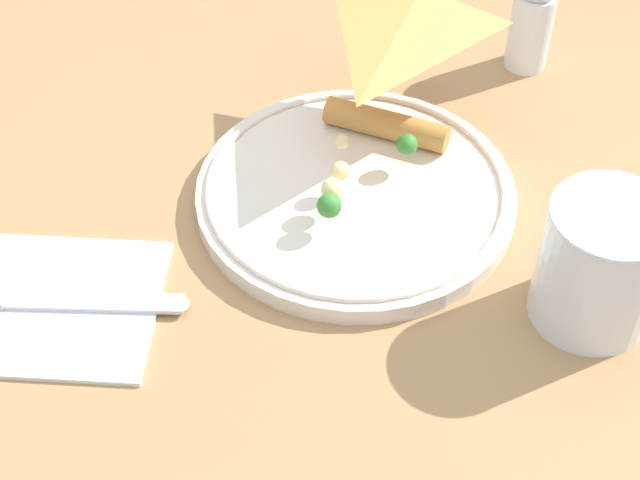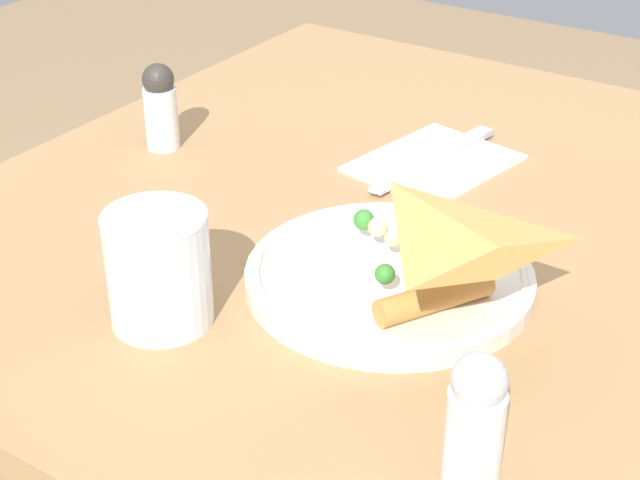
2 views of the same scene
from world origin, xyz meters
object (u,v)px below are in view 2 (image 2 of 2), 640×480
at_px(dining_table, 390,303).
at_px(napkin_folded, 434,163).
at_px(milk_glass, 159,273).
at_px(pepper_shaker, 160,106).
at_px(butter_knife, 440,156).
at_px(salt_shaker, 475,422).
at_px(plate_pizza, 390,272).

xyz_separation_m(dining_table, napkin_folded, (-0.12, -0.01, 0.12)).
bearing_deg(napkin_folded, dining_table, 7.24).
relative_size(milk_glass, pepper_shaker, 1.00).
distance_m(napkin_folded, butter_knife, 0.01).
distance_m(butter_knife, salt_shaker, 0.52).
bearing_deg(salt_shaker, dining_table, -143.01).
xyz_separation_m(dining_table, butter_knife, (-0.13, -0.01, 0.12)).
bearing_deg(milk_glass, pepper_shaker, -138.89).
relative_size(dining_table, pepper_shaker, 9.28).
height_order(dining_table, salt_shaker, salt_shaker).
relative_size(dining_table, napkin_folded, 4.81).
relative_size(napkin_folded, butter_knife, 0.90).
height_order(plate_pizza, milk_glass, milk_glass).
bearing_deg(pepper_shaker, dining_table, 92.52).
bearing_deg(milk_glass, plate_pizza, 138.52).
height_order(plate_pizza, pepper_shaker, pepper_shaker).
bearing_deg(dining_table, pepper_shaker, -87.48).
height_order(dining_table, plate_pizza, plate_pizza).
xyz_separation_m(dining_table, plate_pizza, (0.13, 0.07, 0.13)).
bearing_deg(napkin_folded, milk_glass, -7.24).
bearing_deg(milk_glass, butter_knife, 172.73).
bearing_deg(dining_table, salt_shaker, 36.99).
height_order(dining_table, milk_glass, milk_glass).
bearing_deg(pepper_shaker, plate_pizza, 72.48).
height_order(milk_glass, salt_shaker, salt_shaker).
relative_size(dining_table, milk_glass, 9.25).
height_order(salt_shaker, pepper_shaker, salt_shaker).
xyz_separation_m(dining_table, salt_shaker, (0.32, 0.24, 0.17)).
bearing_deg(salt_shaker, napkin_folded, -149.69).
distance_m(milk_glass, napkin_folded, 0.41).
bearing_deg(salt_shaker, pepper_shaker, -119.34).
bearing_deg(butter_knife, salt_shaker, 37.98).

